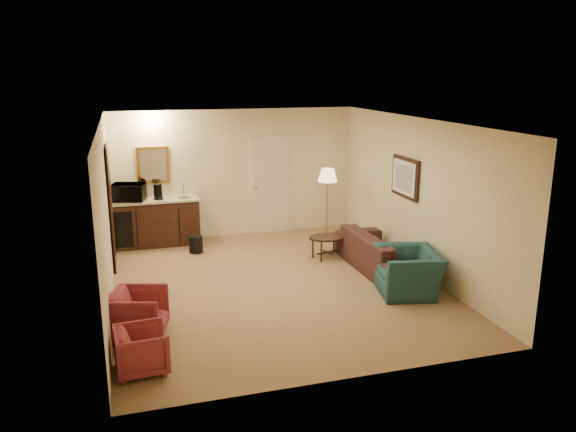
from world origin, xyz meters
name	(u,v)px	position (x,y,z in m)	size (l,w,h in m)	color
ground	(275,284)	(0.00, 0.00, 0.00)	(6.00, 6.00, 0.00)	#8F6948
room_walls	(256,172)	(-0.10, 0.77, 1.72)	(5.02, 6.01, 2.61)	beige
wetbar_cabinet	(157,222)	(-1.65, 2.72, 0.46)	(1.64, 0.58, 0.92)	#351A10
sofa	(382,246)	(1.95, 0.14, 0.43)	(2.19, 0.64, 0.86)	black
teal_armchair	(409,265)	(1.90, -0.90, 0.45)	(1.02, 0.67, 0.89)	#1C4346
rose_chair_near	(139,311)	(-2.15, -1.25, 0.34)	(0.66, 0.62, 0.68)	#922F3D
rose_chair_far	(142,348)	(-2.15, -2.18, 0.29)	(0.57, 0.53, 0.58)	#922F3D
coffee_table	(328,247)	(1.28, 1.00, 0.21)	(0.72, 0.48, 0.41)	black
floor_lamp	(327,204)	(1.70, 2.19, 0.73)	(0.39, 0.39, 1.46)	#BD913F
waste_bin	(196,244)	(-1.00, 2.00, 0.16)	(0.26, 0.26, 0.32)	black
microwave	(129,190)	(-2.15, 2.73, 1.12)	(0.60, 0.33, 0.41)	black
coffee_maker	(158,192)	(-1.60, 2.69, 1.07)	(0.16, 0.16, 0.30)	black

